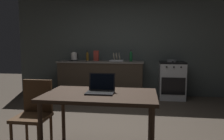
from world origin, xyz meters
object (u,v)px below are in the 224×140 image
at_px(chair, 34,110).
at_px(dish_rack, 117,59).
at_px(electric_kettle, 74,57).
at_px(frying_pan, 172,61).
at_px(bottle_b, 87,56).
at_px(stove_oven, 172,80).
at_px(cereal_box, 96,56).
at_px(dining_table, 100,100).
at_px(bottle, 131,56).
at_px(laptop, 101,89).

xyz_separation_m(chair, dish_rack, (0.67, 2.98, 0.46)).
distance_m(electric_kettle, frying_pan, 2.45).
xyz_separation_m(chair, bottle_b, (-0.11, 3.06, 0.53)).
bearing_deg(stove_oven, dish_rack, 179.90).
distance_m(stove_oven, dish_rack, 1.45).
bearing_deg(cereal_box, dining_table, -76.76).
height_order(stove_oven, bottle, bottle).
xyz_separation_m(dining_table, electric_kettle, (-1.29, 3.02, 0.34)).
relative_size(chair, laptop, 2.72).
distance_m(chair, cereal_box, 3.06).
distance_m(stove_oven, cereal_box, 1.98).
relative_size(laptop, electric_kettle, 1.46).
height_order(dining_table, cereal_box, cereal_box).
height_order(stove_oven, laptop, laptop).
bearing_deg(laptop, chair, -167.66).
xyz_separation_m(chair, cereal_box, (0.13, 3.00, 0.54)).
distance_m(dining_table, frying_pan, 3.22).
bearing_deg(chair, stove_oven, 36.66).
relative_size(dish_rack, bottle_b, 1.32).
distance_m(dining_table, chair, 0.87).
bearing_deg(stove_oven, bottle_b, 177.79).
bearing_deg(dining_table, electric_kettle, 113.14).
bearing_deg(stove_oven, bottle, -177.28).
relative_size(stove_oven, dining_table, 0.70).
xyz_separation_m(electric_kettle, cereal_box, (0.58, 0.02, 0.03)).
height_order(chair, frying_pan, frying_pan).
bearing_deg(electric_kettle, bottle_b, 13.67).
bearing_deg(laptop, dining_table, -73.97).
bearing_deg(stove_oven, cereal_box, 179.32).
height_order(stove_oven, dish_rack, dish_rack).
xyz_separation_m(chair, bottle, (1.02, 2.93, 0.54)).
xyz_separation_m(stove_oven, dish_rack, (-1.36, 0.00, 0.50)).
distance_m(cereal_box, dish_rack, 0.54).
distance_m(stove_oven, electric_kettle, 2.52).
distance_m(chair, dish_rack, 3.09).
distance_m(frying_pan, cereal_box, 1.87).
relative_size(cereal_box, bottle_b, 1.00).
height_order(laptop, bottle_b, bottle_b).
bearing_deg(frying_pan, dish_rack, 178.75).
bearing_deg(bottle, cereal_box, 175.49).
relative_size(electric_kettle, frying_pan, 0.53).
bearing_deg(stove_oven, laptop, -111.42).
height_order(dish_rack, bottle_b, bottle_b).
distance_m(laptop, bottle_b, 3.23).
bearing_deg(bottle_b, stove_oven, -2.21).
bearing_deg(frying_pan, dining_table, -111.10).
bearing_deg(dish_rack, cereal_box, 177.84).
relative_size(stove_oven, dish_rack, 2.67).
relative_size(bottle, frying_pan, 0.69).
xyz_separation_m(cereal_box, dish_rack, (0.53, -0.02, -0.08)).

